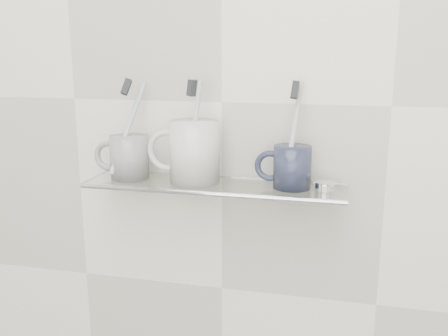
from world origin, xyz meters
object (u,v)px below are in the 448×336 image
(mug_left, at_px, (130,157))
(mug_center, at_px, (194,152))
(mug_right, at_px, (292,167))
(shelf_glass, at_px, (214,186))

(mug_left, xyz_separation_m, mug_center, (0.13, 0.00, 0.02))
(mug_left, relative_size, mug_right, 1.08)
(shelf_glass, relative_size, mug_left, 5.86)
(mug_left, distance_m, mug_right, 0.32)
(mug_right, bearing_deg, mug_left, 174.92)
(shelf_glass, xyz_separation_m, mug_right, (0.15, 0.00, 0.04))
(shelf_glass, bearing_deg, mug_center, 172.93)
(mug_left, bearing_deg, shelf_glass, -16.38)
(mug_left, relative_size, mug_center, 0.72)
(mug_left, xyz_separation_m, mug_right, (0.32, 0.00, -0.00))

